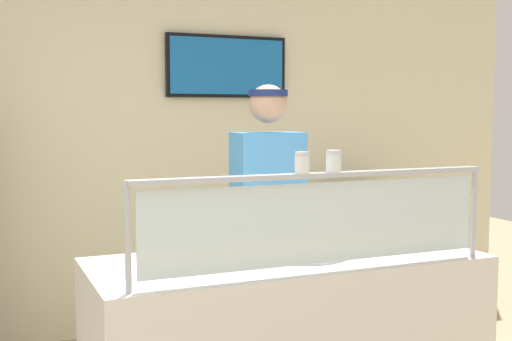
{
  "coord_description": "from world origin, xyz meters",
  "views": [
    {
      "loc": [
        -0.39,
        -2.26,
        1.6
      ],
      "look_at": [
        0.75,
        0.41,
        1.35
      ],
      "focal_mm": 45.89,
      "sensor_mm": 36.0,
      "label": 1
    }
  ],
  "objects_px": {
    "pepper_flake_shaker": "(334,163)",
    "pizza_box_stack": "(375,193)",
    "parmesan_shaker": "(302,164)",
    "pizza_tray": "(302,251)",
    "worker_figure": "(269,222)",
    "pizza_server": "(306,247)"
  },
  "relations": [
    {
      "from": "pizza_server",
      "to": "pepper_flake_shaker",
      "type": "bearing_deg",
      "value": -110.27
    },
    {
      "from": "worker_figure",
      "to": "pizza_box_stack",
      "type": "relative_size",
      "value": 3.93
    },
    {
      "from": "pizza_server",
      "to": "pizza_tray",
      "type": "bearing_deg",
      "value": 102.69
    },
    {
      "from": "pizza_tray",
      "to": "pizza_box_stack",
      "type": "bearing_deg",
      "value": 47.5
    },
    {
      "from": "parmesan_shaker",
      "to": "pepper_flake_shaker",
      "type": "relative_size",
      "value": 0.96
    },
    {
      "from": "pizza_server",
      "to": "pizza_box_stack",
      "type": "height_order",
      "value": "pizza_box_stack"
    },
    {
      "from": "pizza_tray",
      "to": "parmesan_shaker",
      "type": "relative_size",
      "value": 5.15
    },
    {
      "from": "pizza_server",
      "to": "pepper_flake_shaker",
      "type": "xyz_separation_m",
      "value": [
        -0.04,
        -0.3,
        0.41
      ]
    },
    {
      "from": "pizza_box_stack",
      "to": "worker_figure",
      "type": "bearing_deg",
      "value": -143.96
    },
    {
      "from": "pepper_flake_shaker",
      "to": "worker_figure",
      "type": "xyz_separation_m",
      "value": [
        0.13,
        0.93,
        -0.4
      ]
    },
    {
      "from": "worker_figure",
      "to": "pizza_box_stack",
      "type": "bearing_deg",
      "value": 36.04
    },
    {
      "from": "parmesan_shaker",
      "to": "pizza_box_stack",
      "type": "distance_m",
      "value": 2.53
    },
    {
      "from": "pepper_flake_shaker",
      "to": "pizza_server",
      "type": "bearing_deg",
      "value": 83.35
    },
    {
      "from": "pizza_server",
      "to": "parmesan_shaker",
      "type": "height_order",
      "value": "parmesan_shaker"
    },
    {
      "from": "parmesan_shaker",
      "to": "worker_figure",
      "type": "bearing_deg",
      "value": 73.39
    },
    {
      "from": "pizza_server",
      "to": "pepper_flake_shaker",
      "type": "distance_m",
      "value": 0.51
    },
    {
      "from": "pizza_box_stack",
      "to": "pizza_server",
      "type": "bearing_deg",
      "value": -131.95
    },
    {
      "from": "pizza_tray",
      "to": "worker_figure",
      "type": "distance_m",
      "value": 0.61
    },
    {
      "from": "parmesan_shaker",
      "to": "pizza_server",
      "type": "bearing_deg",
      "value": 59.28
    },
    {
      "from": "pepper_flake_shaker",
      "to": "parmesan_shaker",
      "type": "bearing_deg",
      "value": 180.0
    },
    {
      "from": "pepper_flake_shaker",
      "to": "pizza_box_stack",
      "type": "height_order",
      "value": "pepper_flake_shaker"
    },
    {
      "from": "pizza_tray",
      "to": "pizza_server",
      "type": "xyz_separation_m",
      "value": [
        0.01,
        -0.02,
        0.02
      ]
    }
  ]
}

